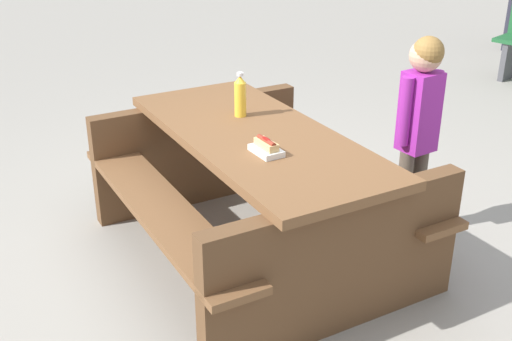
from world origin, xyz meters
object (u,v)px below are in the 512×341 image
picnic_table (256,184)px  soda_bottle (240,96)px  hotdog_tray (266,148)px  child_in_coat (420,112)px

picnic_table → soda_bottle: size_ratio=7.73×
picnic_table → hotdog_tray: 0.45m
child_in_coat → hotdog_tray: bearing=-95.8°
hotdog_tray → child_in_coat: 1.03m
soda_bottle → child_in_coat: bearing=52.0°
soda_bottle → child_in_coat: 1.02m
soda_bottle → hotdog_tray: (0.52, -0.22, -0.09)m
child_in_coat → soda_bottle: bearing=-128.0°
hotdog_tray → child_in_coat: bearing=84.2°
hotdog_tray → soda_bottle: bearing=157.5°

